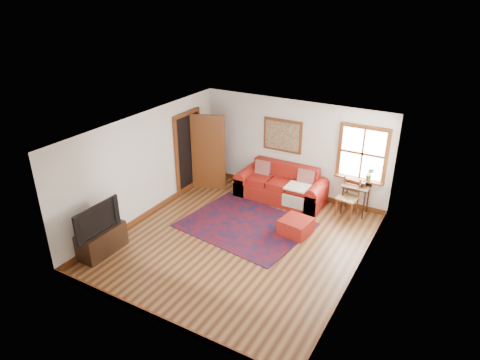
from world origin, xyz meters
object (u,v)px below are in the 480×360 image
Objects in this scene: media_cabinet at (102,241)px; red_ottoman at (296,226)px; side_table at (356,190)px; red_leather_sofa at (281,188)px; ladder_back_chair at (349,196)px.

red_ottoman is at bearing 39.92° from media_cabinet.
side_table reaches higher than red_ottoman.
red_leather_sofa is at bearing -174.87° from side_table.
red_leather_sofa reaches higher than side_table.
side_table is at bearing 55.64° from ladder_back_chair.
ladder_back_chair is at bearing 69.20° from red_ottoman.
red_leather_sofa is at bearing 132.59° from red_ottoman.
red_leather_sofa is 1.73m from red_ottoman.
red_leather_sofa reaches higher than red_ottoman.
red_ottoman is at bearing -54.46° from red_leather_sofa.
red_leather_sofa is 2.39× the size of ladder_back_chair.
red_ottoman is 0.65× the size of ladder_back_chair.
red_leather_sofa is 1.75m from ladder_back_chair.
red_ottoman is 0.61× the size of media_cabinet.
red_ottoman is 0.83× the size of side_table.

